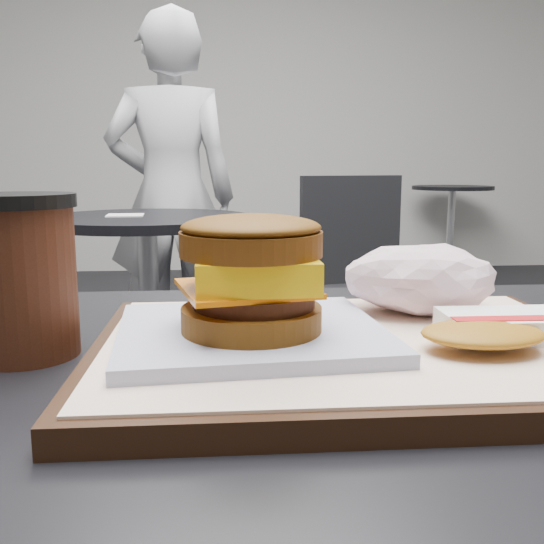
{
  "coord_description": "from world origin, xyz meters",
  "views": [
    {
      "loc": [
        -0.09,
        -0.41,
        0.92
      ],
      "look_at": [
        -0.05,
        0.05,
        0.83
      ],
      "focal_mm": 40.0,
      "sensor_mm": 36.0,
      "label": 1
    }
  ],
  "objects_px": {
    "hash_brown": "(495,329)",
    "crumpled_wrapper": "(421,278)",
    "neighbor_chair": "(318,275)",
    "serving_tray": "(352,350)",
    "coffee_cup": "(21,275)",
    "patron": "(172,197)",
    "neighbor_table": "(148,274)",
    "breakfast_sandwich": "(252,289)"
  },
  "relations": [
    {
      "from": "crumpled_wrapper",
      "to": "neighbor_table",
      "type": "bearing_deg",
      "value": 105.42
    },
    {
      "from": "breakfast_sandwich",
      "to": "neighbor_table",
      "type": "height_order",
      "value": "breakfast_sandwich"
    },
    {
      "from": "patron",
      "to": "coffee_cup",
      "type": "bearing_deg",
      "value": 90.85
    },
    {
      "from": "coffee_cup",
      "to": "patron",
      "type": "xyz_separation_m",
      "value": [
        -0.07,
        2.23,
        -0.06
      ]
    },
    {
      "from": "serving_tray",
      "to": "breakfast_sandwich",
      "type": "height_order",
      "value": "breakfast_sandwich"
    },
    {
      "from": "breakfast_sandwich",
      "to": "neighbor_chair",
      "type": "bearing_deg",
      "value": 79.55
    },
    {
      "from": "coffee_cup",
      "to": "patron",
      "type": "bearing_deg",
      "value": 91.85
    },
    {
      "from": "coffee_cup",
      "to": "neighbor_chair",
      "type": "xyz_separation_m",
      "value": [
        0.51,
        1.75,
        -0.32
      ]
    },
    {
      "from": "serving_tray",
      "to": "patron",
      "type": "relative_size",
      "value": 0.24
    },
    {
      "from": "crumpled_wrapper",
      "to": "coffee_cup",
      "type": "relative_size",
      "value": 1.06
    },
    {
      "from": "breakfast_sandwich",
      "to": "crumpled_wrapper",
      "type": "distance_m",
      "value": 0.17
    },
    {
      "from": "hash_brown",
      "to": "serving_tray",
      "type": "bearing_deg",
      "value": 167.02
    },
    {
      "from": "crumpled_wrapper",
      "to": "patron",
      "type": "xyz_separation_m",
      "value": [
        -0.4,
        2.2,
        -0.04
      ]
    },
    {
      "from": "crumpled_wrapper",
      "to": "patron",
      "type": "relative_size",
      "value": 0.09
    },
    {
      "from": "crumpled_wrapper",
      "to": "neighbor_table",
      "type": "relative_size",
      "value": 0.18
    },
    {
      "from": "serving_tray",
      "to": "neighbor_table",
      "type": "distance_m",
      "value": 1.68
    },
    {
      "from": "breakfast_sandwich",
      "to": "hash_brown",
      "type": "distance_m",
      "value": 0.18
    },
    {
      "from": "hash_brown",
      "to": "neighbor_chair",
      "type": "height_order",
      "value": "neighbor_chair"
    },
    {
      "from": "serving_tray",
      "to": "coffee_cup",
      "type": "distance_m",
      "value": 0.26
    },
    {
      "from": "breakfast_sandwich",
      "to": "hash_brown",
      "type": "bearing_deg",
      "value": -5.49
    },
    {
      "from": "breakfast_sandwich",
      "to": "hash_brown",
      "type": "relative_size",
      "value": 1.71
    },
    {
      "from": "crumpled_wrapper",
      "to": "neighbor_chair",
      "type": "xyz_separation_m",
      "value": [
        0.18,
        1.72,
        -0.31
      ]
    },
    {
      "from": "neighbor_chair",
      "to": "serving_tray",
      "type": "bearing_deg",
      "value": -98.16
    },
    {
      "from": "crumpled_wrapper",
      "to": "coffee_cup",
      "type": "distance_m",
      "value": 0.33
    },
    {
      "from": "coffee_cup",
      "to": "serving_tray",
      "type": "bearing_deg",
      "value": -9.02
    },
    {
      "from": "breakfast_sandwich",
      "to": "patron",
      "type": "height_order",
      "value": "patron"
    },
    {
      "from": "serving_tray",
      "to": "neighbor_chair",
      "type": "xyz_separation_m",
      "value": [
        0.26,
        1.79,
        -0.27
      ]
    },
    {
      "from": "serving_tray",
      "to": "hash_brown",
      "type": "distance_m",
      "value": 0.1
    },
    {
      "from": "neighbor_table",
      "to": "patron",
      "type": "xyz_separation_m",
      "value": [
        0.03,
        0.64,
        0.23
      ]
    },
    {
      "from": "serving_tray",
      "to": "crumpled_wrapper",
      "type": "bearing_deg",
      "value": 45.12
    },
    {
      "from": "hash_brown",
      "to": "crumpled_wrapper",
      "type": "xyz_separation_m",
      "value": [
        -0.02,
        0.1,
        0.02
      ]
    },
    {
      "from": "breakfast_sandwich",
      "to": "patron",
      "type": "relative_size",
      "value": 0.13
    },
    {
      "from": "hash_brown",
      "to": "crumpled_wrapper",
      "type": "height_order",
      "value": "crumpled_wrapper"
    },
    {
      "from": "neighbor_table",
      "to": "patron",
      "type": "distance_m",
      "value": 0.68
    },
    {
      "from": "breakfast_sandwich",
      "to": "neighbor_chair",
      "type": "height_order",
      "value": "breakfast_sandwich"
    },
    {
      "from": "breakfast_sandwich",
      "to": "crumpled_wrapper",
      "type": "relative_size",
      "value": 1.54
    },
    {
      "from": "serving_tray",
      "to": "neighbor_table",
      "type": "bearing_deg",
      "value": 102.21
    },
    {
      "from": "coffee_cup",
      "to": "neighbor_chair",
      "type": "height_order",
      "value": "coffee_cup"
    },
    {
      "from": "hash_brown",
      "to": "neighbor_chair",
      "type": "xyz_separation_m",
      "value": [
        0.16,
        1.81,
        -0.29
      ]
    },
    {
      "from": "coffee_cup",
      "to": "neighbor_table",
      "type": "relative_size",
      "value": 0.17
    },
    {
      "from": "coffee_cup",
      "to": "neighbor_table",
      "type": "distance_m",
      "value": 1.62
    },
    {
      "from": "crumpled_wrapper",
      "to": "patron",
      "type": "distance_m",
      "value": 2.23
    }
  ]
}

